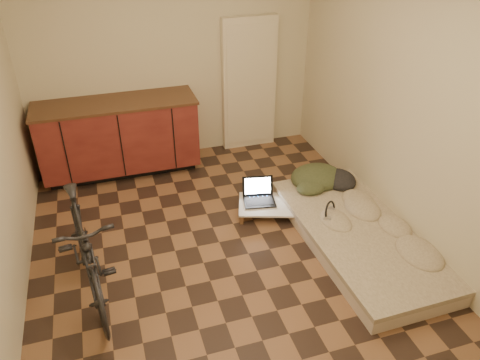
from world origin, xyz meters
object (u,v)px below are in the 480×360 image
object	(u,v)px
bicycle	(84,245)
laptop	(259,196)
futon	(359,235)
lap_desk	(272,205)

from	to	relation	value
bicycle	laptop	bearing A→B (deg)	15.37
futon	lap_desk	distance (m)	0.96
bicycle	laptop	distance (m)	1.94
futon	laptop	world-z (taller)	laptop
bicycle	lap_desk	xyz separation A→B (m)	(1.87, 0.63, -0.40)
bicycle	laptop	xyz separation A→B (m)	(1.76, 0.75, -0.34)
futon	laptop	distance (m)	1.12
futon	laptop	xyz separation A→B (m)	(-0.74, 0.84, 0.07)
futon	lap_desk	xyz separation A→B (m)	(-0.63, 0.73, 0.01)
lap_desk	futon	bearing A→B (deg)	-30.66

